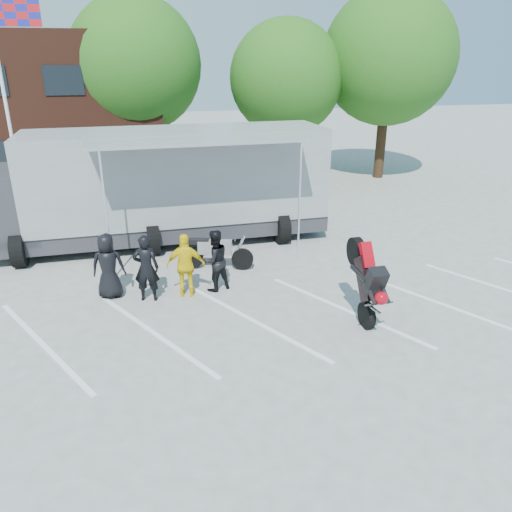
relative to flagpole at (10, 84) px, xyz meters
name	(u,v)px	position (x,y,z in m)	size (l,w,h in m)	color
ground	(254,343)	(6.24, -10.00, -5.05)	(100.00, 100.00, 0.00)	#A6A6A1
parking_bay_lines	(245,321)	(6.24, -9.00, -5.05)	(18.00, 5.00, 0.01)	white
flagpole	(10,84)	(0.00, 0.00, 0.00)	(1.61, 0.12, 8.00)	white
tree_left	(135,65)	(4.24, 6.00, 0.51)	(6.12, 6.12, 8.64)	#382314
tree_mid	(286,78)	(11.24, 5.00, -0.11)	(5.44, 5.44, 7.68)	#382314
tree_right	(389,57)	(16.24, 4.50, 0.82)	(6.46, 6.46, 9.12)	#382314
transporter_truck	(168,241)	(4.80, -2.89, -5.05)	(11.82, 5.70, 3.76)	gray
parked_motorcycle	(218,269)	(6.10, -5.67, -5.05)	(0.74, 2.21, 1.16)	#B3B3B8
stunt_bike_rider	(353,313)	(8.97, -9.20, -5.05)	(0.88, 1.86, 2.19)	black
spectator_leather_a	(108,266)	(3.06, -6.88, -4.18)	(0.86, 0.56, 1.76)	black
spectator_leather_b	(146,268)	(4.02, -7.29, -4.15)	(0.66, 0.43, 1.80)	black
spectator_leather_c	(215,261)	(5.83, -7.07, -4.20)	(0.83, 0.65, 1.71)	black
spectator_hivis	(186,266)	(5.04, -7.28, -4.19)	(1.02, 0.42, 1.74)	yellow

